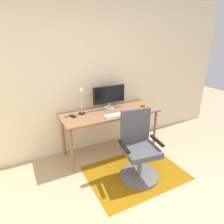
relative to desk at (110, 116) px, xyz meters
The scene contains 10 objects.
wall_back 0.79m from the desk, 127.17° to the left, with size 6.00×0.10×2.60m, color beige.
area_rug 1.00m from the desk, 86.59° to the right, with size 1.41×1.03×0.01m, color #915E0B.
desk is the anchor object (origin of this frame).
monitor 0.36m from the desk, 70.01° to the left, with size 0.59×0.18×0.40m.
keyboard 0.20m from the desk, 82.22° to the right, with size 0.43×0.13×0.02m, color white.
computer_mouse 0.40m from the desk, 31.85° to the right, with size 0.06×0.10×0.03m, color white.
coffee_cup 0.58m from the desk, 19.23° to the right, with size 0.08×0.08×0.10m, color #8F5F12.
cell_phone 0.64m from the desk, behind, with size 0.07×0.14×0.01m, color black.
desk_lamp 0.59m from the desk, 163.79° to the left, with size 0.11×0.11×0.45m.
office_chair 0.84m from the desk, 86.21° to the right, with size 0.58×0.57×1.00m.
Camera 1 is at (-1.10, -0.94, 1.95)m, focal length 31.47 mm.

